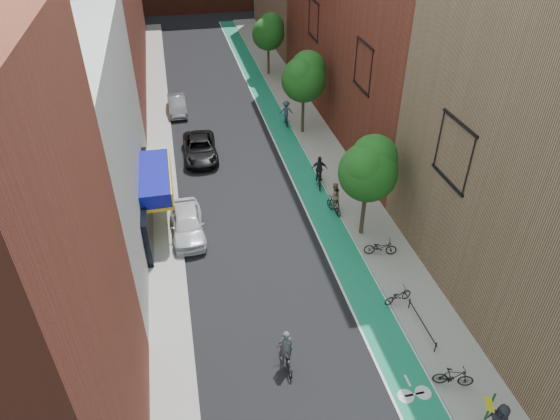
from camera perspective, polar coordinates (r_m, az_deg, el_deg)
ground at (r=22.77m, az=4.32°, el=-20.07°), size 160.00×160.00×0.00m
bike_lane at (r=43.38m, az=-0.20°, el=9.73°), size 2.00×68.00×0.01m
sidewalk_left at (r=42.57m, az=-13.60°, el=8.29°), size 2.00×68.00×0.15m
sidewalk_right at (r=43.91m, az=3.04°, el=10.11°), size 3.00×68.00×0.15m
building_left_white at (r=29.89m, az=-24.22°, el=6.89°), size 8.00×20.00×12.00m
tree_near at (r=28.17m, az=10.14°, el=4.77°), size 3.40×3.36×6.42m
tree_mid at (r=40.08m, az=2.80°, el=15.06°), size 3.55×3.53×6.74m
tree_far at (r=53.18m, az=-1.33°, el=19.76°), size 3.30×3.25×6.21m
sign_pole at (r=21.35m, az=22.48°, el=-20.88°), size 0.13×0.71×3.00m
parked_car_white at (r=30.35m, az=-10.54°, el=-1.54°), size 1.96×4.78×1.62m
parked_car_black at (r=38.47m, az=-9.12°, el=6.96°), size 2.55×5.37×1.48m
parked_car_silver at (r=46.29m, az=-11.68°, el=11.67°), size 1.58×4.39×1.44m
cyclist_lead at (r=22.95m, az=0.67°, el=-16.22°), size 0.71×1.75×2.16m
cyclist_lane_near at (r=31.90m, az=6.20°, el=1.18°), size 1.01×1.71×2.14m
cyclist_lane_mid at (r=34.60m, az=4.53°, el=4.04°), size 1.16×1.98×2.20m
cyclist_lane_far at (r=42.98m, az=0.70°, el=10.94°), size 1.20×1.55×2.13m
parked_bike_near at (r=26.31m, az=13.33°, el=-9.51°), size 1.67×0.89×0.83m
parked_bike_mid at (r=23.52m, az=19.22°, el=-17.58°), size 1.80×1.03×1.04m
parked_bike_far at (r=28.92m, az=11.40°, el=-4.20°), size 1.97×1.09×0.98m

